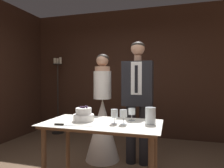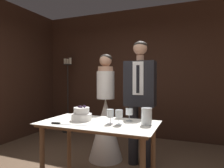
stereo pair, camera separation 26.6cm
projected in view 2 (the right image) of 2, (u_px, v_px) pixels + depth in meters
wall_back at (140, 73)px, 4.46m from camera, size 4.95×0.12×2.83m
cake_table at (98, 131)px, 2.28m from camera, size 1.34×0.71×0.79m
tiered_cake at (82, 115)px, 2.39m from camera, size 0.24×0.24×0.18m
cake_knife at (62, 124)px, 2.17m from camera, size 0.42×0.08×0.02m
wine_glass_near at (129, 112)px, 2.34m from camera, size 0.08×0.08×0.15m
wine_glass_middle at (119, 114)px, 2.17m from camera, size 0.08×0.08×0.16m
wine_glass_far at (110, 114)px, 2.21m from camera, size 0.08×0.08×0.16m
hurricane_candle at (147, 117)px, 2.16m from camera, size 0.12×0.12×0.18m
bride at (106, 121)px, 3.17m from camera, size 0.54×0.54×1.67m
groom at (140, 95)px, 2.95m from camera, size 0.45×0.25×1.84m
candle_stand at (68, 93)px, 4.82m from camera, size 0.28×0.28×1.79m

